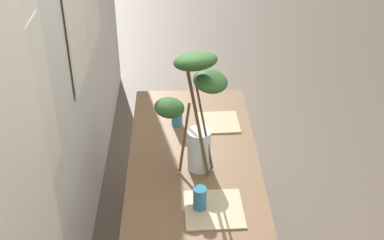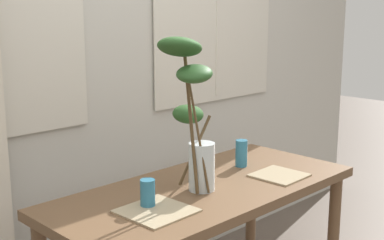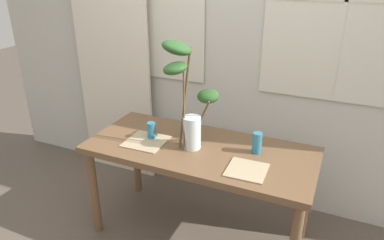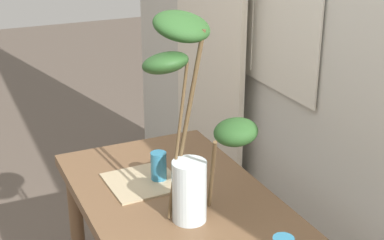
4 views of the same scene
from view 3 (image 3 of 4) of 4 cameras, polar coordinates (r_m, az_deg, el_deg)
name	(u,v)px [view 3 (image 3 of 4)]	position (r m, az deg, el deg)	size (l,w,h in m)	color
ground	(199,232)	(2.89, 1.13, -17.60)	(14.00, 14.00, 0.00)	brown
back_wall_with_windows	(235,46)	(2.90, 6.94, 11.70)	(4.80, 0.14, 2.60)	beige
curtain_sheer_side	(112,61)	(3.31, -12.68, 9.28)	(0.76, 0.03, 2.23)	silver
dining_table	(200,159)	(2.51, 1.25, -6.26)	(1.58, 0.71, 0.75)	brown
vase_with_branches	(188,95)	(2.35, -0.57, 4.09)	(0.40, 0.41, 0.75)	silver
drinking_glass_blue_left	(152,131)	(2.58, -6.51, -1.70)	(0.07, 0.07, 0.12)	teal
drinking_glass_blue_right	(257,143)	(2.40, 10.42, -3.64)	(0.07, 0.07, 0.15)	teal
plate_square_left	(146,141)	(2.56, -7.39, -3.43)	(0.28, 0.28, 0.01)	tan
plate_square_right	(247,170)	(2.22, 8.82, -7.96)	(0.24, 0.24, 0.01)	tan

